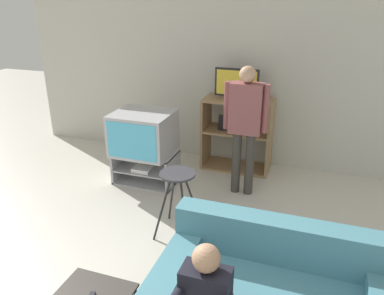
% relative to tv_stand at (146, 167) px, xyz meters
% --- Properties ---
extents(wall_back, '(6.40, 0.06, 2.60)m').
position_rel_tv_stand_xyz_m(wall_back, '(0.82, 1.13, 1.09)').
color(wall_back, beige).
rests_on(wall_back, ground_plane).
extents(tv_stand, '(0.81, 0.48, 0.43)m').
position_rel_tv_stand_xyz_m(tv_stand, '(0.00, 0.00, 0.00)').
color(tv_stand, '#A8A8AD').
rests_on(tv_stand, ground_plane).
extents(television_main, '(0.74, 0.66, 0.54)m').
position_rel_tv_stand_xyz_m(television_main, '(-0.00, -0.01, 0.49)').
color(television_main, '#B2B2B7').
rests_on(television_main, tv_stand).
extents(media_shelf, '(0.95, 0.46, 1.02)m').
position_rel_tv_stand_xyz_m(media_shelf, '(1.04, 0.82, 0.31)').
color(media_shelf, '#9E7A51').
rests_on(media_shelf, ground_plane).
extents(television_flat, '(0.59, 0.20, 0.42)m').
position_rel_tv_stand_xyz_m(television_flat, '(1.00, 0.80, 1.01)').
color(television_flat, black).
rests_on(television_flat, media_shelf).
extents(folding_stool, '(0.40, 0.44, 0.70)m').
position_rel_tv_stand_xyz_m(folding_stool, '(0.82, -0.94, 0.36)').
color(folding_stool, black).
rests_on(folding_stool, ground_plane).
extents(person_standing_adult, '(0.53, 0.20, 1.60)m').
position_rel_tv_stand_xyz_m(person_standing_adult, '(1.27, 0.13, 0.76)').
color(person_standing_adult, '#3D3833').
rests_on(person_standing_adult, ground_plane).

